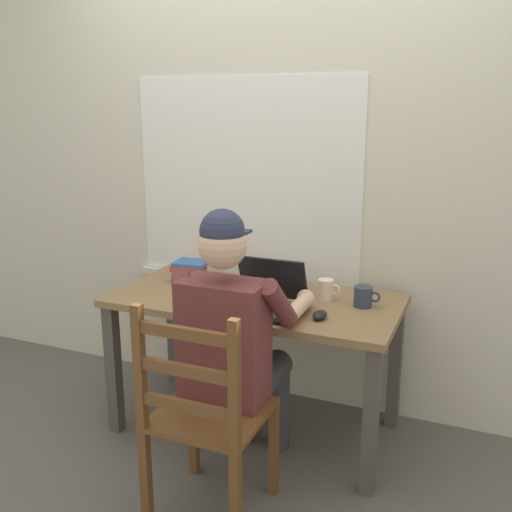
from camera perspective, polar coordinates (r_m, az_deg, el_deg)
ground_plane at (r=3.11m, az=-0.07°, el=-16.44°), size 8.00×8.00×0.00m
back_wall at (r=3.07m, az=2.92°, el=8.84°), size 6.00×0.08×2.60m
desk at (r=2.84m, az=-0.08°, el=-5.90°), size 1.38×0.68×0.70m
seated_person at (r=2.43m, az=-2.09°, el=-7.95°), size 0.50×0.60×1.23m
wooden_chair at (r=2.31m, az=-5.07°, el=-15.50°), size 0.42×0.42×0.92m
laptop at (r=2.64m, az=0.89°, el=-4.11°), size 0.33×0.32×0.22m
computer_mouse at (r=2.55m, az=6.29°, el=-5.78°), size 0.06×0.10×0.03m
coffee_mug_white at (r=2.78m, az=6.90°, el=-3.30°), size 0.11×0.07×0.10m
coffee_mug_dark at (r=2.71m, az=10.53°, el=-3.94°), size 0.12×0.08×0.10m
book_stack_main at (r=3.06m, az=-6.51°, el=-1.54°), size 0.19×0.16×0.11m
book_stack_side at (r=2.92m, az=2.61°, el=-2.71°), size 0.20×0.15×0.06m
paper_pile_near_laptop at (r=2.80m, az=-4.28°, el=-4.10°), size 0.26×0.18×0.01m
paper_pile_back_corner at (r=2.65m, az=-0.11°, el=-5.10°), size 0.25×0.23×0.01m
landscape_photo_print at (r=2.88m, az=-3.30°, el=-3.57°), size 0.14×0.11×0.00m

